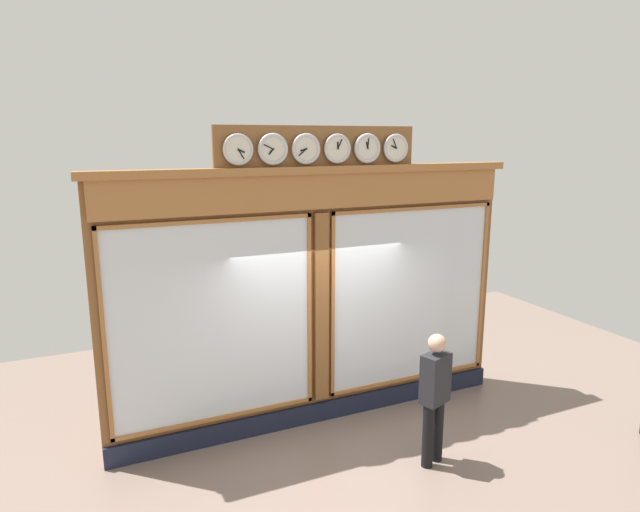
% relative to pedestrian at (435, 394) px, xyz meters
% --- Properties ---
extents(shop_facade, '(5.92, 0.42, 4.12)m').
position_rel_pedestrian_xyz_m(shop_facade, '(0.83, -1.67, 0.91)').
color(shop_facade, brown).
rests_on(shop_facade, ground_plane).
extents(pedestrian, '(0.41, 0.33, 1.69)m').
position_rel_pedestrian_xyz_m(pedestrian, '(0.00, 0.00, 0.00)').
color(pedestrian, black).
rests_on(pedestrian, ground_plane).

